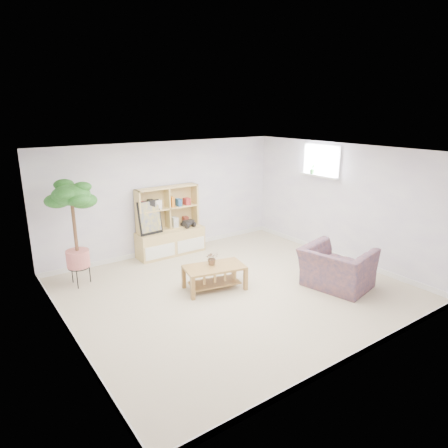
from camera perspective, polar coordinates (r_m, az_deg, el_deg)
floor at (r=7.08m, az=1.45°, el=-9.40°), size 5.50×5.00×0.01m
ceiling at (r=6.42m, az=1.61°, el=10.31°), size 5.50×5.00×0.01m
walls at (r=6.65m, az=1.53°, el=-0.03°), size 5.51×5.01×2.40m
baseboard at (r=7.06m, az=1.46°, el=-9.03°), size 5.50×5.00×0.10m
window at (r=8.76m, az=13.80°, el=8.79°), size 0.10×0.98×0.68m
window_sill at (r=8.76m, az=13.40°, el=6.70°), size 0.14×1.00×0.04m
storage_unit at (r=8.59m, az=-7.73°, el=0.37°), size 1.48×0.50×1.48m
poster at (r=8.32m, az=-10.55°, el=0.91°), size 0.51×0.16×0.70m
toy_truck at (r=8.76m, az=-5.13°, el=0.12°), size 0.36×0.28×0.18m
coffee_table at (r=7.04m, az=-1.37°, el=-7.65°), size 1.13×0.77×0.42m
table_plant at (r=6.99m, az=-1.71°, el=-4.88°), size 0.27×0.26×0.24m
floor_tree at (r=7.41m, az=-20.47°, el=-1.37°), size 0.71×0.71×1.90m
armchair at (r=7.30m, az=15.83°, el=-5.68°), size 1.20×1.31×0.83m
sill_plant at (r=8.87m, az=12.47°, el=7.70°), size 0.15×0.13×0.21m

